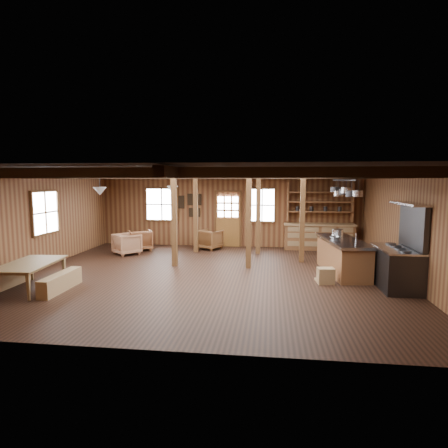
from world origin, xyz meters
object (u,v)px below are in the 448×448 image
at_px(armchair_a, 140,240).
at_px(armchair_c, 127,244).
at_px(dining_table, 32,276).
at_px(commercial_range, 399,261).
at_px(kitchen_island, 343,256).
at_px(armchair_b, 210,239).

xyz_separation_m(armchair_a, armchair_c, (-0.19, -0.79, -0.00)).
relative_size(dining_table, armchair_c, 2.27).
relative_size(commercial_range, dining_table, 1.12).
relative_size(commercial_range, armchair_a, 2.52).
bearing_deg(armchair_c, armchair_a, -61.24).
xyz_separation_m(kitchen_island, armchair_c, (-6.86, 1.78, -0.11)).
xyz_separation_m(commercial_range, armchair_b, (-5.25, 4.42, -0.29)).
relative_size(dining_table, armchair_a, 2.25).
bearing_deg(armchair_c, kitchen_island, -152.33).
xyz_separation_m(kitchen_island, dining_table, (-7.50, -2.48, -0.16)).
relative_size(kitchen_island, armchair_b, 3.26).
bearing_deg(armchair_c, dining_table, 123.71).
distance_m(kitchen_island, dining_table, 7.90).
bearing_deg(armchair_b, armchair_c, 52.87).
xyz_separation_m(commercial_range, armchair_c, (-7.91, 3.08, -0.29)).
height_order(commercial_range, armchair_c, commercial_range).
xyz_separation_m(kitchen_island, armchair_b, (-4.20, 3.12, -0.12)).
xyz_separation_m(armchair_b, armchair_c, (-2.66, -1.34, 0.00)).
distance_m(armchair_a, armchair_c, 0.82).
relative_size(kitchen_island, commercial_range, 1.27).
height_order(kitchen_island, commercial_range, commercial_range).
xyz_separation_m(armchair_a, armchair_b, (2.47, 0.54, -0.01)).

